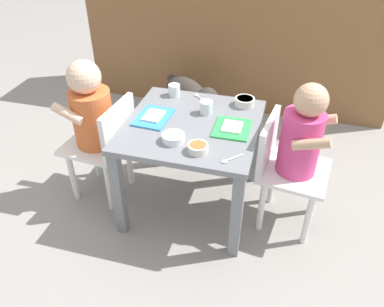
% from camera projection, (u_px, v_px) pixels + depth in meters
% --- Properties ---
extents(ground_plane, '(7.00, 7.00, 0.00)m').
position_uv_depth(ground_plane, '(192.00, 202.00, 1.91)').
color(ground_plane, gray).
extents(kitchen_cabinet_back, '(1.97, 0.39, 0.94)m').
position_uv_depth(kitchen_cabinet_back, '(239.00, 32.00, 2.55)').
color(kitchen_cabinet_back, brown).
rests_on(kitchen_cabinet_back, ground).
extents(dining_table, '(0.57, 0.57, 0.45)m').
position_uv_depth(dining_table, '(192.00, 139.00, 1.69)').
color(dining_table, slate).
rests_on(dining_table, ground).
extents(seated_child_left, '(0.31, 0.31, 0.70)m').
position_uv_depth(seated_child_left, '(94.00, 116.00, 1.73)').
color(seated_child_left, white).
rests_on(seated_child_left, ground).
extents(seated_child_right, '(0.32, 0.32, 0.70)m').
position_uv_depth(seated_child_right, '(297.00, 143.00, 1.56)').
color(seated_child_right, white).
rests_on(seated_child_right, ground).
extents(dog, '(0.43, 0.38, 0.33)m').
position_uv_depth(dog, '(190.00, 95.00, 2.36)').
color(dog, '#332D28').
rests_on(dog, ground).
extents(food_tray_left, '(0.15, 0.20, 0.02)m').
position_uv_depth(food_tray_left, '(154.00, 117.00, 1.68)').
color(food_tray_left, '#388CD8').
rests_on(food_tray_left, dining_table).
extents(food_tray_right, '(0.15, 0.17, 0.02)m').
position_uv_depth(food_tray_right, '(232.00, 128.00, 1.61)').
color(food_tray_right, green).
rests_on(food_tray_right, dining_table).
extents(water_cup_left, '(0.06, 0.06, 0.06)m').
position_uv_depth(water_cup_left, '(206.00, 108.00, 1.70)').
color(water_cup_left, white).
rests_on(water_cup_left, dining_table).
extents(water_cup_right, '(0.06, 0.06, 0.06)m').
position_uv_depth(water_cup_right, '(174.00, 91.00, 1.84)').
color(water_cup_right, white).
rests_on(water_cup_right, dining_table).
extents(cereal_bowl_left_side, '(0.08, 0.08, 0.03)m').
position_uv_depth(cereal_bowl_left_side, '(198.00, 148.00, 1.47)').
color(cereal_bowl_left_side, silver).
rests_on(cereal_bowl_left_side, dining_table).
extents(veggie_bowl_far, '(0.09, 0.09, 0.03)m').
position_uv_depth(veggie_bowl_far, '(173.00, 137.00, 1.53)').
color(veggie_bowl_far, white).
rests_on(veggie_bowl_far, dining_table).
extents(cereal_bowl_right_side, '(0.09, 0.09, 0.04)m').
position_uv_depth(cereal_bowl_right_side, '(245.00, 101.00, 1.77)').
color(cereal_bowl_right_side, silver).
rests_on(cereal_bowl_right_side, dining_table).
extents(spoon_by_left_tray, '(0.08, 0.08, 0.01)m').
position_uv_depth(spoon_by_left_tray, '(199.00, 97.00, 1.84)').
color(spoon_by_left_tray, silver).
rests_on(spoon_by_left_tray, dining_table).
extents(spoon_by_right_tray, '(0.08, 0.08, 0.01)m').
position_uv_depth(spoon_by_right_tray, '(230.00, 159.00, 1.43)').
color(spoon_by_right_tray, silver).
rests_on(spoon_by_right_tray, dining_table).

